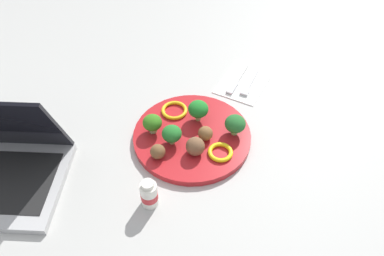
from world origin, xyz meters
name	(u,v)px	position (x,y,z in m)	size (l,w,h in m)	color
ground_plane	(192,138)	(0.00, 0.00, 0.00)	(4.00, 4.00, 0.00)	#B2B2AD
plate	(192,136)	(0.00, 0.00, 0.01)	(0.28, 0.28, 0.02)	red
broccoli_floret_mid_left	(172,134)	(0.04, -0.03, 0.05)	(0.05, 0.05, 0.05)	#9FBC6A
broccoli_floret_back_right	(152,123)	(0.03, -0.09, 0.04)	(0.05, 0.05, 0.05)	#9DC47A
broccoli_floret_center	(198,109)	(-0.05, -0.01, 0.05)	(0.05, 0.05, 0.05)	#ACBB70
broccoli_floret_mid_right	(235,124)	(-0.05, 0.09, 0.05)	(0.05, 0.05, 0.05)	#94CD70
meatball_near_rim	(158,152)	(0.10, -0.04, 0.03)	(0.03, 0.03, 0.03)	brown
meatball_mid_left	(205,134)	(0.00, 0.03, 0.03)	(0.03, 0.03, 0.03)	brown
meatball_center	(195,146)	(0.05, 0.03, 0.04)	(0.04, 0.04, 0.04)	brown
pepper_ring_back_right	(220,152)	(0.03, 0.08, 0.02)	(0.06, 0.06, 0.01)	yellow
pepper_ring_center	(174,110)	(-0.05, -0.07, 0.02)	(0.07, 0.07, 0.01)	yellow
napkin	(244,81)	(-0.26, 0.04, 0.00)	(0.17, 0.12, 0.01)	white
fork	(249,83)	(-0.25, 0.06, 0.01)	(0.12, 0.02, 0.01)	silver
knife	(237,79)	(-0.25, 0.02, 0.01)	(0.15, 0.02, 0.01)	white
yogurt_bottle	(150,194)	(0.20, 0.00, 0.03)	(0.04, 0.04, 0.07)	white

